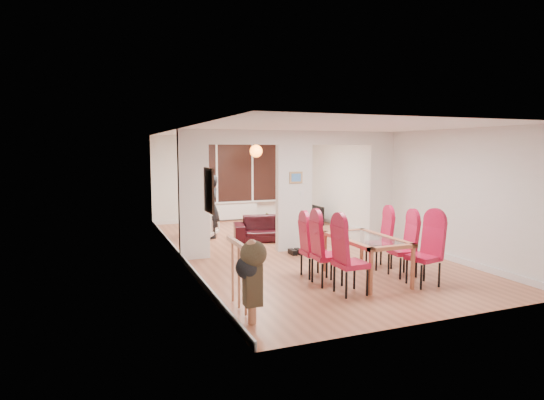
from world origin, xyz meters
TOP-DOWN VIEW (x-y plane):
  - floor at (0.00, 0.00)m, footprint 5.00×9.00m
  - room_walls at (0.00, 0.00)m, footprint 5.00×9.00m
  - divider_wall at (0.00, 0.00)m, footprint 5.00×0.18m
  - bay_window_blinds at (0.00, 4.44)m, footprint 3.00×0.08m
  - radiator at (0.00, 4.40)m, footprint 1.40×0.08m
  - pendant_light at (0.30, 3.30)m, footprint 0.36×0.36m
  - stair_newel at (-2.25, -3.20)m, footprint 0.40×1.20m
  - wall_poster at (-2.47, -2.40)m, footprint 0.04×0.52m
  - pillar_photo at (0.00, -0.10)m, footprint 0.30×0.03m
  - dining_table at (0.19, -2.55)m, footprint 0.88×1.56m
  - dining_chair_la at (-0.45, -3.12)m, footprint 0.45×0.45m
  - dining_chair_lb at (-0.55, -2.54)m, footprint 0.47×0.47m
  - dining_chair_lc at (-0.54, -2.05)m, footprint 0.43×0.43m
  - dining_chair_ra at (0.87, -3.17)m, footprint 0.52×0.52m
  - dining_chair_rb at (0.91, -2.60)m, footprint 0.47×0.47m
  - dining_chair_rc at (0.85, -1.98)m, footprint 0.47×0.47m
  - sofa at (0.04, 1.17)m, footprint 2.13×1.22m
  - armchair at (-1.60, 2.08)m, footprint 1.01×1.02m
  - person at (-1.34, 1.99)m, footprint 0.58×0.40m
  - television at (2.00, 3.02)m, footprint 0.93×0.12m
  - coffee_table at (0.23, 2.25)m, footprint 0.97×0.66m
  - bottle at (0.25, 2.31)m, footprint 0.07×0.07m
  - bowl at (0.32, 2.25)m, footprint 0.19×0.19m
  - shoes at (-0.14, -0.42)m, footprint 0.25×0.27m

SIDE VIEW (x-z plane):
  - floor at x=0.00m, z-range -0.01..0.01m
  - shoes at x=-0.14m, z-range 0.00..0.11m
  - coffee_table at x=0.23m, z-range 0.00..0.20m
  - bowl at x=0.32m, z-range 0.20..0.25m
  - television at x=2.00m, z-range 0.00..0.54m
  - sofa at x=0.04m, z-range 0.00..0.59m
  - radiator at x=0.00m, z-range 0.05..0.55m
  - armchair at x=-1.60m, z-range 0.00..0.68m
  - bottle at x=0.25m, z-range 0.20..0.50m
  - dining_table at x=0.19m, z-range 0.00..0.73m
  - dining_chair_lc at x=-0.54m, z-range 0.00..1.02m
  - dining_chair_rc at x=0.85m, z-range 0.00..1.02m
  - dining_chair_rb at x=0.91m, z-range 0.00..1.03m
  - dining_chair_ra at x=0.87m, z-range 0.00..1.09m
  - dining_chair_lb at x=-0.55m, z-range 0.00..1.10m
  - stair_newel at x=-2.25m, z-range 0.00..1.10m
  - dining_chair_la at x=-0.45m, z-range 0.00..1.11m
  - person at x=-1.34m, z-range 0.00..1.56m
  - room_walls at x=0.00m, z-range 0.00..2.60m
  - divider_wall at x=0.00m, z-range 0.00..2.60m
  - bay_window_blinds at x=0.00m, z-range 0.60..2.40m
  - wall_poster at x=-2.47m, z-range 1.27..1.94m
  - pillar_photo at x=0.00m, z-range 1.48..1.73m
  - pendant_light at x=0.30m, z-range 1.97..2.33m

